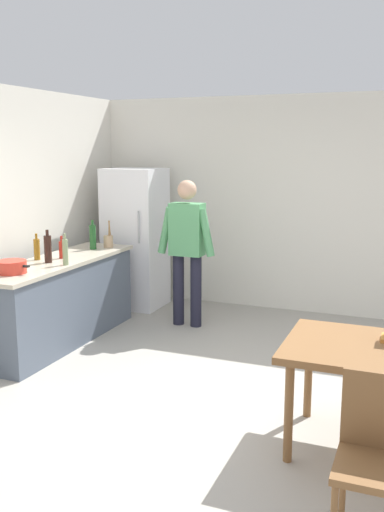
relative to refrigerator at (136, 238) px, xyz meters
name	(u,v)px	position (x,y,z in m)	size (l,w,h in m)	color
ground_plane	(209,402)	(1.90, -2.40, -0.90)	(14.00, 14.00, 0.00)	#9E998E
wall_back	(291,205)	(1.90, 0.60, 0.45)	(6.40, 0.12, 2.70)	silver
kitchen_counter	(59,301)	(-0.10, -1.60, -0.45)	(0.64, 2.20, 0.90)	#4C5666
refrigerator	(136,238)	(0.00, 0.00, 0.00)	(0.70, 0.67, 1.80)	white
person	(187,243)	(0.95, -0.55, 0.08)	(0.70, 0.22, 1.70)	#1E1E2D
chair	(379,450)	(3.30, -3.67, -0.37)	(0.42, 0.42, 0.91)	brown
cooking_pot	(12,267)	(-0.11, -2.30, 0.06)	(0.40, 0.28, 0.12)	red
utensil_jar	(108,241)	(0.02, -0.73, 0.08)	(0.11, 0.11, 0.32)	tan
bottle_oil_amber	(37,249)	(-0.29, -1.67, 0.12)	(0.06, 0.06, 0.28)	#996619
bottle_sauce_red	(62,249)	(-0.09, -1.51, 0.10)	(0.06, 0.06, 0.24)	#B22319
bottle_wine_dark	(48,249)	(-0.09, -1.76, 0.15)	(0.08, 0.08, 0.34)	black
bottle_vinegar_tall	(65,252)	(0.14, -1.79, 0.14)	(0.06, 0.06, 0.32)	gray
bottle_wine_green	(93,237)	(-0.08, -0.91, 0.15)	(0.08, 0.08, 0.34)	#1E5123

